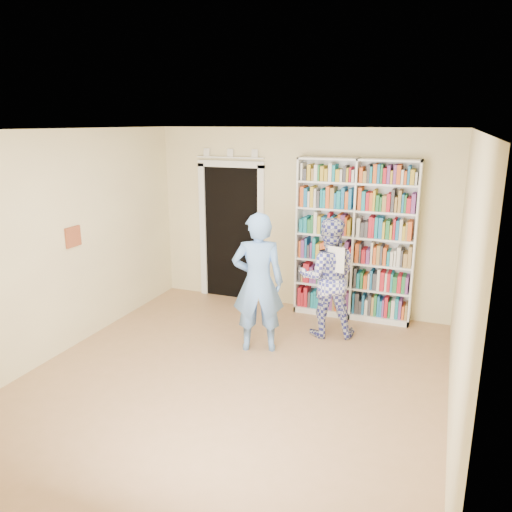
% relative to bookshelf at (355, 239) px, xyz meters
% --- Properties ---
extents(floor, '(5.00, 5.00, 0.00)m').
position_rel_bookshelf_xyz_m(floor, '(-0.87, -2.34, -1.16)').
color(floor, '#A5794F').
rests_on(floor, ground).
extents(ceiling, '(5.00, 5.00, 0.00)m').
position_rel_bookshelf_xyz_m(ceiling, '(-0.87, -2.34, 1.54)').
color(ceiling, white).
rests_on(ceiling, wall_back).
extents(wall_back, '(4.50, 0.00, 4.50)m').
position_rel_bookshelf_xyz_m(wall_back, '(-0.87, 0.16, 0.19)').
color(wall_back, '#F4E6A8').
rests_on(wall_back, floor).
extents(wall_left, '(0.00, 5.00, 5.00)m').
position_rel_bookshelf_xyz_m(wall_left, '(-3.12, -2.34, 0.19)').
color(wall_left, '#F4E6A8').
rests_on(wall_left, floor).
extents(wall_right, '(0.00, 5.00, 5.00)m').
position_rel_bookshelf_xyz_m(wall_right, '(1.38, -2.34, 0.19)').
color(wall_right, '#F4E6A8').
rests_on(wall_right, floor).
extents(bookshelf, '(1.67, 0.31, 2.29)m').
position_rel_bookshelf_xyz_m(bookshelf, '(0.00, 0.00, 0.00)').
color(bookshelf, white).
rests_on(bookshelf, floor).
extents(doorway, '(1.10, 0.08, 2.43)m').
position_rel_bookshelf_xyz_m(doorway, '(-1.97, 0.13, 0.02)').
color(doorway, black).
rests_on(doorway, floor).
extents(wall_art, '(0.03, 0.25, 0.25)m').
position_rel_bookshelf_xyz_m(wall_art, '(-3.10, -2.14, 0.24)').
color(wall_art, brown).
rests_on(wall_art, wall_left).
extents(man_blue, '(0.74, 0.61, 1.75)m').
position_rel_bookshelf_xyz_m(man_blue, '(-0.89, -1.52, -0.29)').
color(man_blue, '#6394DD').
rests_on(man_blue, floor).
extents(man_plaid, '(0.92, 0.80, 1.60)m').
position_rel_bookshelf_xyz_m(man_plaid, '(-0.19, -0.77, -0.36)').
color(man_plaid, '#303595').
rests_on(man_plaid, floor).
extents(paper_sheet, '(0.23, 0.07, 0.33)m').
position_rel_bookshelf_xyz_m(paper_sheet, '(-0.05, -0.97, -0.05)').
color(paper_sheet, white).
rests_on(paper_sheet, man_plaid).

